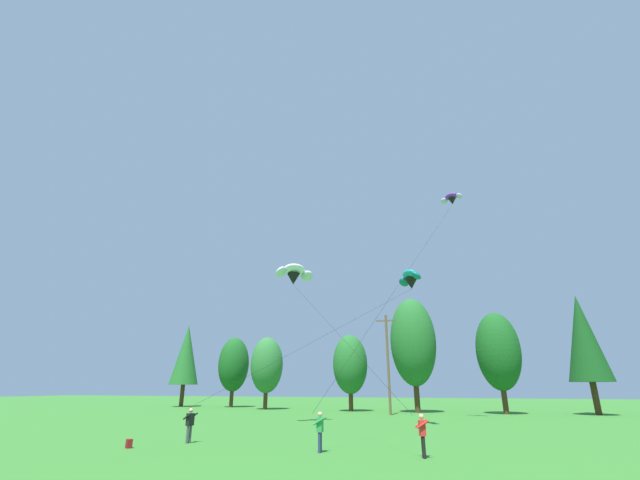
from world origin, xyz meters
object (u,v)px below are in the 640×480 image
object	(u,v)px
kite_flyer_near	(190,422)
parafoil_kite_high_teal	(410,279)
utility_pole	(388,361)
backpack	(129,444)
parafoil_kite_mid_purple	(452,199)
kite_flyer_mid	(320,428)
kite_flyer_far	(422,432)
parafoil_kite_far_white	(294,274)

from	to	relation	value
kite_flyer_near	parafoil_kite_high_teal	world-z (taller)	parafoil_kite_high_teal
utility_pole	kite_flyer_near	bearing A→B (deg)	-104.52
utility_pole	backpack	distance (m)	30.11
parafoil_kite_mid_purple	backpack	world-z (taller)	parafoil_kite_mid_purple
kite_flyer_mid	parafoil_kite_mid_purple	xyz separation A→B (m)	(7.33, 20.20, 19.30)
utility_pole	kite_flyer_far	distance (m)	28.21
utility_pole	kite_flyer_mid	size ratio (longest dim) A/B	6.08
kite_flyer_near	parafoil_kite_far_white	world-z (taller)	parafoil_kite_far_white
kite_flyer_near	backpack	xyz separation A→B (m)	(-1.63, -2.46, -0.80)
utility_pole	kite_flyer_mid	bearing A→B (deg)	-88.30
parafoil_kite_mid_purple	parafoil_kite_far_white	world-z (taller)	parafoil_kite_mid_purple
kite_flyer_near	parafoil_kite_far_white	xyz separation A→B (m)	(1.03, 12.13, 11.01)
parafoil_kite_high_teal	parafoil_kite_mid_purple	distance (m)	12.10
kite_flyer_near	kite_flyer_mid	size ratio (longest dim) A/B	1.00
parafoil_kite_high_teal	kite_flyer_near	bearing A→B (deg)	-130.83
kite_flyer_near	parafoil_kite_mid_purple	xyz separation A→B (m)	(14.87, 19.06, 19.30)
kite_flyer_far	parafoil_kite_high_teal	xyz separation A→B (m)	(-1.23, 13.91, 9.92)
kite_flyer_mid	backpack	distance (m)	9.29
kite_flyer_near	parafoil_kite_mid_purple	size ratio (longest dim) A/B	0.08
utility_pole	parafoil_kite_high_teal	xyz separation A→B (m)	(4.12, -13.44, 5.51)
utility_pole	kite_flyer_mid	distance (m)	27.50
utility_pole	parafoil_kite_mid_purple	bearing A→B (deg)	-40.41
utility_pole	kite_flyer_mid	xyz separation A→B (m)	(0.81, -27.13, -4.41)
kite_flyer_far	parafoil_kite_far_white	world-z (taller)	parafoil_kite_far_white
utility_pole	kite_flyer_near	world-z (taller)	utility_pole
parafoil_kite_high_teal	kite_flyer_mid	bearing A→B (deg)	-103.59
backpack	kite_flyer_near	bearing A→B (deg)	-89.69
utility_pole	parafoil_kite_high_teal	size ratio (longest dim) A/B	0.73
kite_flyer_mid	parafoil_kite_far_white	distance (m)	18.43
parafoil_kite_mid_purple	parafoil_kite_far_white	size ratio (longest dim) A/B	1.38
kite_flyer_far	parafoil_kite_mid_purple	bearing A→B (deg)	82.21
kite_flyer_near	parafoil_kite_far_white	distance (m)	16.41
utility_pole	parafoil_kite_high_teal	distance (m)	15.09
kite_flyer_near	parafoil_kite_far_white	size ratio (longest dim) A/B	0.11
backpack	utility_pole	bearing A→B (deg)	-72.54
kite_flyer_far	parafoil_kite_mid_purple	xyz separation A→B (m)	(2.79, 20.41, 19.30)
kite_flyer_far	parafoil_kite_mid_purple	size ratio (longest dim) A/B	0.08
parafoil_kite_high_teal	parafoil_kite_mid_purple	bearing A→B (deg)	58.27
kite_flyer_far	parafoil_kite_high_teal	size ratio (longest dim) A/B	0.12
parafoil_kite_mid_purple	parafoil_kite_far_white	xyz separation A→B (m)	(-13.84, -6.93, -8.29)
kite_flyer_mid	parafoil_kite_far_white	size ratio (longest dim) A/B	0.11
utility_pole	backpack	world-z (taller)	utility_pole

